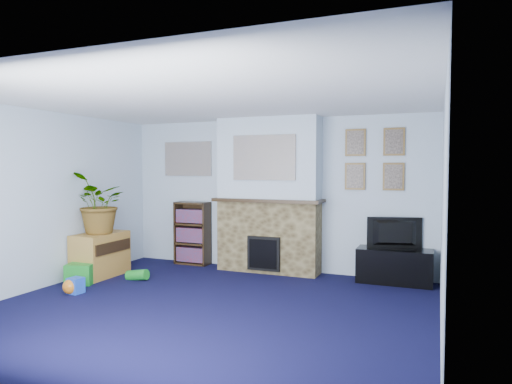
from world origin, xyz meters
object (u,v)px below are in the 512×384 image
at_px(tv_stand, 394,267).
at_px(bookshelf, 193,234).
at_px(television, 395,233).
at_px(sideboard, 100,253).

relative_size(tv_stand, bookshelf, 0.98).
bearing_deg(tv_stand, television, 90.00).
bearing_deg(television, bookshelf, -15.63).
distance_m(bookshelf, sideboard, 1.55).
bearing_deg(tv_stand, bookshelf, 178.67).
bearing_deg(bookshelf, television, -0.98).
relative_size(television, sideboard, 0.91).
distance_m(tv_stand, television, 0.48).
bearing_deg(sideboard, television, 16.51).
distance_m(tv_stand, bookshelf, 3.30).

